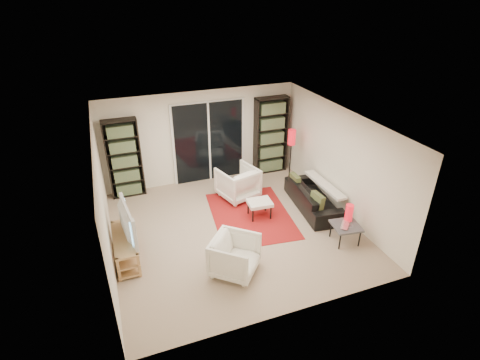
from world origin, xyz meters
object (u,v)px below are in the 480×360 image
(bookshelf_left, at_px, (124,159))
(sofa, at_px, (313,197))
(ottoman, at_px, (260,203))
(floor_lamp, at_px, (291,142))
(bookshelf_right, at_px, (271,136))
(tv_stand, at_px, (126,247))
(side_table, at_px, (346,227))
(armchair_front, at_px, (235,256))
(armchair_back, at_px, (238,183))

(bookshelf_left, height_order, sofa, bookshelf_left)
(sofa, height_order, ottoman, sofa)
(ottoman, xyz_separation_m, floor_lamp, (1.42, 1.31, 0.77))
(bookshelf_right, distance_m, tv_stand, 4.93)
(tv_stand, xyz_separation_m, side_table, (4.22, -1.00, 0.10))
(ottoman, bearing_deg, armchair_front, -126.62)
(bookshelf_left, relative_size, armchair_front, 2.45)
(armchair_front, height_order, side_table, armchair_front)
(bookshelf_right, xyz_separation_m, side_table, (0.07, -3.53, -0.69))
(armchair_front, distance_m, floor_lamp, 3.90)
(armchair_front, xyz_separation_m, floor_lamp, (2.56, 2.84, 0.75))
(armchair_back, bearing_deg, tv_stand, 11.44)
(bookshelf_left, xyz_separation_m, tv_stand, (-0.30, -2.53, -0.71))
(bookshelf_right, height_order, sofa, bookshelf_right)
(bookshelf_left, height_order, armchair_front, bookshelf_left)
(armchair_front, bearing_deg, tv_stand, 100.29)
(bookshelf_right, xyz_separation_m, tv_stand, (-4.15, -2.53, -0.79))
(side_table, bearing_deg, tv_stand, 166.63)
(tv_stand, height_order, ottoman, tv_stand)
(armchair_back, xyz_separation_m, floor_lamp, (1.57, 0.31, 0.72))
(bookshelf_left, bearing_deg, tv_stand, -96.87)
(side_table, bearing_deg, bookshelf_left, 137.98)
(bookshelf_right, height_order, armchair_back, bookshelf_right)
(sofa, bearing_deg, armchair_front, 126.93)
(bookshelf_right, relative_size, ottoman, 3.77)
(armchair_front, bearing_deg, side_table, -47.41)
(armchair_front, bearing_deg, ottoman, 4.26)
(armchair_front, height_order, ottoman, armchair_front)
(ottoman, bearing_deg, tv_stand, -171.26)
(tv_stand, height_order, floor_lamp, floor_lamp)
(sofa, distance_m, armchair_front, 2.86)
(bookshelf_right, relative_size, armchair_front, 2.64)
(armchair_front, bearing_deg, bookshelf_right, 7.94)
(tv_stand, bearing_deg, armchair_front, -30.59)
(tv_stand, relative_size, sofa, 0.67)
(sofa, height_order, floor_lamp, floor_lamp)
(ottoman, bearing_deg, bookshelf_right, 59.97)
(floor_lamp, bearing_deg, armchair_front, -132.02)
(armchair_back, bearing_deg, bookshelf_left, -39.15)
(sofa, bearing_deg, floor_lamp, 2.70)
(sofa, bearing_deg, ottoman, 93.02)
(tv_stand, xyz_separation_m, ottoman, (2.96, 0.45, 0.08))
(bookshelf_right, height_order, floor_lamp, bookshelf_right)
(armchair_front, height_order, floor_lamp, floor_lamp)
(sofa, xyz_separation_m, armchair_front, (-2.47, -1.45, 0.09))
(armchair_front, relative_size, ottoman, 1.43)
(bookshelf_left, height_order, ottoman, bookshelf_left)
(bookshelf_left, xyz_separation_m, side_table, (3.92, -3.53, -0.62))
(tv_stand, distance_m, sofa, 4.30)
(bookshelf_left, xyz_separation_m, floor_lamp, (4.07, -0.76, 0.14))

